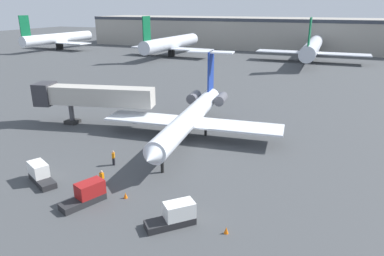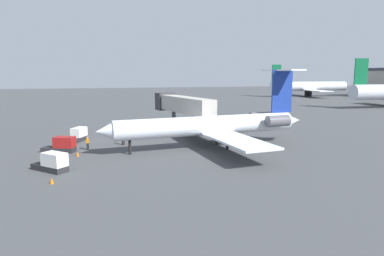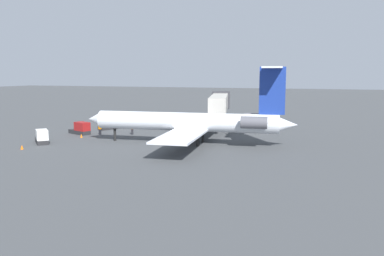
# 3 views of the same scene
# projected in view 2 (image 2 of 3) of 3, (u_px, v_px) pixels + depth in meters

# --- Properties ---
(ground_plane) EXTENTS (400.00, 400.00, 0.10)m
(ground_plane) POSITION_uv_depth(u_px,v_px,m) (201.00, 151.00, 42.79)
(ground_plane) COLOR #424447
(regional_jet) EXTENTS (23.88, 28.42, 10.09)m
(regional_jet) POSITION_uv_depth(u_px,v_px,m) (216.00, 124.00, 44.26)
(regional_jet) COLOR silver
(regional_jet) RESTS_ON ground_plane
(jet_bridge) EXTENTS (17.66, 6.81, 5.96)m
(jet_bridge) POSITION_uv_depth(u_px,v_px,m) (180.00, 104.00, 59.11)
(jet_bridge) COLOR #B7B2A8
(jet_bridge) RESTS_ON ground_plane
(ground_crew_marshaller) EXTENTS (0.44, 0.33, 1.69)m
(ground_crew_marshaller) POSITION_uv_depth(u_px,v_px,m) (88.00, 143.00, 43.15)
(ground_crew_marshaller) COLOR black
(ground_crew_marshaller) RESTS_ON ground_plane
(ground_crew_loader) EXTENTS (0.40, 0.47, 1.69)m
(ground_crew_loader) POSITION_uv_depth(u_px,v_px,m) (123.00, 139.00, 46.02)
(ground_crew_loader) COLOR black
(ground_crew_loader) RESTS_ON ground_plane
(baggage_tug_lead) EXTENTS (3.82, 3.82, 1.90)m
(baggage_tug_lead) POSITION_uv_depth(u_px,v_px,m) (52.00, 163.00, 33.58)
(baggage_tug_lead) COLOR #262628
(baggage_tug_lead) RESTS_ON ground_plane
(baggage_tug_trailing) EXTENTS (2.79, 4.23, 1.90)m
(baggage_tug_trailing) POSITION_uv_depth(u_px,v_px,m) (62.00, 145.00, 41.84)
(baggage_tug_trailing) COLOR #262628
(baggage_tug_trailing) RESTS_ON ground_plane
(baggage_tug_spare) EXTENTS (4.21, 3.03, 1.90)m
(baggage_tug_spare) POSITION_uv_depth(u_px,v_px,m) (78.00, 135.00, 48.74)
(baggage_tug_spare) COLOR #262628
(baggage_tug_spare) RESTS_ON ground_plane
(traffic_cone_near) EXTENTS (0.36, 0.36, 0.55)m
(traffic_cone_near) POSITION_uv_depth(u_px,v_px,m) (78.00, 154.00, 39.84)
(traffic_cone_near) COLOR orange
(traffic_cone_near) RESTS_ON ground_plane
(traffic_cone_mid) EXTENTS (0.36, 0.36, 0.55)m
(traffic_cone_mid) POSITION_uv_depth(u_px,v_px,m) (52.00, 181.00, 29.86)
(traffic_cone_mid) COLOR orange
(traffic_cone_mid) RESTS_ON ground_plane
(parked_airliner_west_end) EXTENTS (28.34, 33.45, 13.26)m
(parked_airliner_west_end) POSITION_uv_depth(u_px,v_px,m) (308.00, 86.00, 144.22)
(parked_airliner_west_end) COLOR silver
(parked_airliner_west_end) RESTS_ON ground_plane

